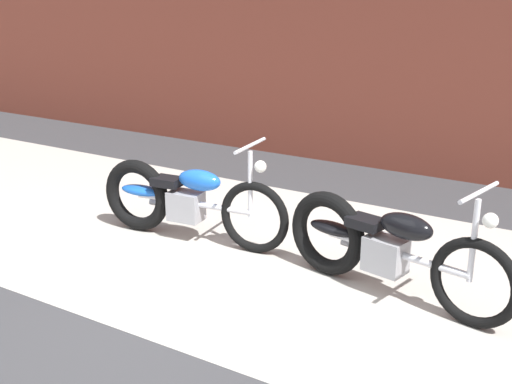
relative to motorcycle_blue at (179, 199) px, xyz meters
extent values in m
plane|color=#38383A|center=(0.85, -1.62, -0.40)|extent=(80.00, 80.00, 0.00)
cube|color=#B2ADA3|center=(0.85, 0.13, -0.40)|extent=(36.00, 3.50, 0.01)
torus|color=black|center=(0.80, 0.08, -0.06)|extent=(0.68, 0.15, 0.68)
torus|color=black|center=(-0.49, -0.05, -0.03)|extent=(0.74, 0.20, 0.73)
cylinder|color=silver|center=(0.16, 0.01, -0.02)|extent=(1.23, 0.18, 0.06)
cube|color=#99999E|center=(0.08, 0.01, -0.06)|extent=(0.34, 0.25, 0.28)
ellipsoid|color=blue|center=(0.24, 0.02, 0.22)|extent=(0.46, 0.23, 0.20)
ellipsoid|color=blue|center=(-0.44, -0.05, 0.03)|extent=(0.46, 0.22, 0.10)
cube|color=black|center=(-0.12, -0.01, 0.16)|extent=(0.30, 0.23, 0.08)
cylinder|color=silver|center=(0.76, 0.07, 0.25)|extent=(0.05, 0.05, 0.62)
cylinder|color=silver|center=(0.76, 0.07, 0.61)|extent=(0.09, 0.58, 0.03)
sphere|color=white|center=(0.86, 0.08, 0.43)|extent=(0.11, 0.11, 0.11)
cylinder|color=silver|center=(-0.18, 0.13, -0.14)|extent=(0.55, 0.11, 0.06)
torus|color=black|center=(2.84, -0.24, -0.06)|extent=(0.68, 0.21, 0.68)
torus|color=black|center=(1.56, 0.01, -0.03)|extent=(0.74, 0.27, 0.73)
cylinder|color=silver|center=(2.20, -0.12, -0.02)|extent=(1.22, 0.30, 0.06)
cube|color=#99999E|center=(2.12, -0.10, -0.06)|extent=(0.36, 0.28, 0.28)
ellipsoid|color=black|center=(2.28, -0.13, 0.22)|extent=(0.47, 0.27, 0.20)
ellipsoid|color=black|center=(1.61, 0.00, 0.03)|extent=(0.47, 0.26, 0.10)
cube|color=black|center=(1.93, -0.06, 0.16)|extent=(0.31, 0.25, 0.08)
cylinder|color=silver|center=(2.80, -0.24, 0.25)|extent=(0.05, 0.05, 0.62)
cylinder|color=silver|center=(2.80, -0.24, 0.61)|extent=(0.15, 0.57, 0.03)
sphere|color=white|center=(2.90, -0.26, 0.43)|extent=(0.11, 0.11, 0.11)
cylinder|color=silver|center=(1.92, 0.09, -0.14)|extent=(0.55, 0.17, 0.06)
camera|label=1|loc=(3.64, -4.53, 1.96)|focal=44.50mm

